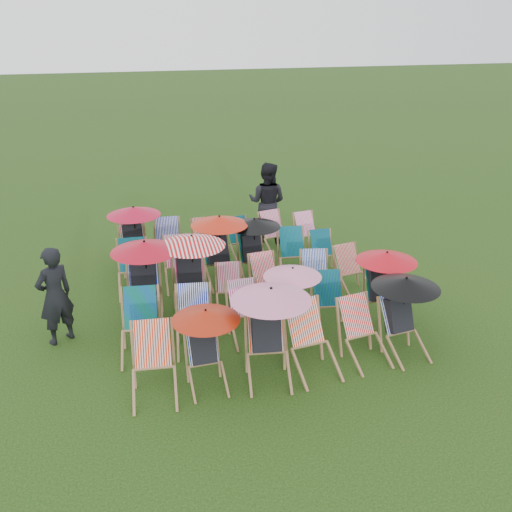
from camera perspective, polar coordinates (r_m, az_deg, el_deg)
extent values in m
plane|color=black|center=(10.79, -0.53, -5.06)|extent=(100.00, 100.00, 0.00)
cube|color=red|center=(8.47, -10.32, -8.61)|extent=(0.55, 0.43, 0.62)
cube|color=#061B8D|center=(8.56, -5.40, -8.79)|extent=(0.45, 0.33, 0.52)
cube|color=black|center=(8.53, -5.34, -8.95)|extent=(0.37, 0.39, 0.54)
sphere|color=tan|center=(8.46, -5.53, -6.99)|extent=(0.19, 0.19, 0.19)
cylinder|color=black|center=(8.38, -4.98, -7.63)|extent=(0.03, 0.03, 0.63)
cone|color=#A31E09|center=(8.24, -5.05, -5.89)|extent=(1.00, 1.00, 0.15)
cube|color=red|center=(8.68, 0.95, -7.33)|extent=(0.57, 0.45, 0.62)
cube|color=black|center=(8.63, 1.00, -7.51)|extent=(0.49, 0.51, 0.65)
sphere|color=tan|center=(8.56, 0.92, -5.17)|extent=(0.23, 0.23, 0.23)
cylinder|color=black|center=(8.46, 1.49, -5.95)|extent=(0.03, 0.03, 0.76)
cone|color=pink|center=(8.30, 1.52, -3.84)|extent=(1.20, 1.20, 0.19)
cube|color=red|center=(8.87, 4.87, -6.56)|extent=(0.58, 0.46, 0.64)
cube|color=red|center=(9.26, 9.99, -5.86)|extent=(0.55, 0.44, 0.59)
cube|color=#071491|center=(9.52, 13.84, -5.58)|extent=(0.52, 0.41, 0.56)
cube|color=black|center=(9.49, 14.01, -5.71)|extent=(0.45, 0.46, 0.59)
sphere|color=tan|center=(9.42, 13.84, -3.80)|extent=(0.21, 0.21, 0.21)
cylinder|color=black|center=(9.38, 14.59, -4.34)|extent=(0.03, 0.03, 0.69)
cone|color=black|center=(9.24, 14.78, -2.60)|extent=(1.08, 1.08, 0.17)
cube|color=#096130|center=(9.45, -11.50, -5.10)|extent=(0.57, 0.45, 0.63)
cube|color=#071896|center=(9.51, -6.26, -4.74)|extent=(0.55, 0.43, 0.60)
cube|color=#CA2885|center=(9.73, -1.31, -4.18)|extent=(0.49, 0.36, 0.57)
cube|color=red|center=(9.86, 3.19, -4.23)|extent=(0.45, 0.35, 0.51)
cube|color=black|center=(9.82, 3.25, -4.35)|extent=(0.39, 0.40, 0.54)
sphere|color=tan|center=(9.77, 3.17, -2.65)|extent=(0.19, 0.19, 0.19)
cylinder|color=black|center=(9.70, 3.64, -3.17)|extent=(0.03, 0.03, 0.63)
cone|color=pink|center=(9.57, 3.68, -1.64)|extent=(0.98, 0.98, 0.15)
cube|color=#0A6D35|center=(10.11, 7.15, -3.22)|extent=(0.53, 0.42, 0.57)
cube|color=#085E28|center=(10.46, 12.24, -2.76)|extent=(0.52, 0.43, 0.56)
cube|color=black|center=(10.42, 12.31, -2.88)|extent=(0.46, 0.47, 0.58)
sphere|color=tan|center=(10.38, 12.31, -1.13)|extent=(0.20, 0.20, 0.20)
cylinder|color=black|center=(10.30, 12.80, -1.67)|extent=(0.03, 0.03, 0.68)
cone|color=red|center=(10.17, 12.95, -0.07)|extent=(1.07, 1.07, 0.17)
cube|color=#0816AF|center=(10.51, -11.18, -2.10)|extent=(0.56, 0.43, 0.62)
cube|color=black|center=(10.46, -11.18, -2.23)|extent=(0.48, 0.49, 0.65)
sphere|color=tan|center=(10.42, -11.31, -0.27)|extent=(0.23, 0.23, 0.23)
cylinder|color=black|center=(10.30, -10.95, -0.86)|extent=(0.03, 0.03, 0.76)
cone|color=#B00A1B|center=(10.17, -11.09, 0.94)|extent=(1.20, 1.20, 0.19)
cube|color=#E62E64|center=(10.60, -6.71, -1.54)|extent=(0.55, 0.42, 0.63)
cube|color=black|center=(10.55, -6.68, -1.67)|extent=(0.47, 0.48, 0.66)
sphere|color=tan|center=(10.51, -6.82, 0.30)|extent=(0.23, 0.23, 0.23)
cylinder|color=black|center=(10.40, -6.37, -0.28)|extent=(0.03, 0.03, 0.77)
cone|color=red|center=(10.26, -6.45, 1.53)|extent=(1.21, 1.21, 0.19)
cube|color=#CB2855|center=(10.64, -2.74, -2.12)|extent=(0.46, 0.37, 0.51)
cube|color=red|center=(10.91, 0.74, -1.18)|extent=(0.49, 0.38, 0.54)
cube|color=#071E94|center=(11.09, 5.86, -0.86)|extent=(0.52, 0.42, 0.55)
cube|color=red|center=(11.44, 9.13, -0.29)|extent=(0.51, 0.41, 0.55)
cube|color=#085E28|center=(11.58, -12.26, 0.13)|extent=(0.53, 0.40, 0.61)
cube|color=#D42A6E|center=(11.65, -7.80, 0.53)|extent=(0.52, 0.39, 0.60)
cube|color=#096139|center=(11.71, -4.04, 0.82)|extent=(0.54, 0.42, 0.60)
cube|color=black|center=(11.66, -3.96, 0.73)|extent=(0.46, 0.48, 0.63)
sphere|color=tan|center=(11.63, -4.16, 2.42)|extent=(0.22, 0.22, 0.22)
cylinder|color=black|center=(11.54, -3.64, 1.98)|extent=(0.03, 0.03, 0.74)
cone|color=red|center=(11.42, -3.68, 3.55)|extent=(1.16, 1.16, 0.18)
cube|color=#0A692E|center=(11.84, -0.54, 0.89)|extent=(0.47, 0.35, 0.55)
cube|color=black|center=(11.80, -0.48, 0.80)|extent=(0.39, 0.40, 0.58)
sphere|color=tan|center=(11.78, -0.60, 2.35)|extent=(0.20, 0.20, 0.20)
cylinder|color=black|center=(11.69, -0.16, 1.93)|extent=(0.03, 0.03, 0.68)
cone|color=black|center=(11.58, -0.16, 3.36)|extent=(1.07, 1.07, 0.17)
cube|color=#0B7545|center=(12.06, 3.57, 1.44)|extent=(0.53, 0.41, 0.59)
cube|color=#095F2B|center=(12.27, 6.52, 1.33)|extent=(0.45, 0.33, 0.52)
cube|color=red|center=(12.61, -12.25, 1.92)|extent=(0.51, 0.39, 0.59)
cube|color=black|center=(12.56, -12.23, 1.84)|extent=(0.43, 0.45, 0.62)
sphere|color=tan|center=(12.55, -12.40, 3.38)|extent=(0.22, 0.22, 0.22)
cylinder|color=black|center=(12.43, -12.03, 2.98)|extent=(0.03, 0.03, 0.72)
cone|color=#B60A28|center=(12.33, -12.15, 4.42)|extent=(1.13, 1.13, 0.17)
cube|color=#06118D|center=(12.75, -8.87, 2.43)|extent=(0.53, 0.41, 0.59)
cube|color=red|center=(12.85, -5.24, 2.54)|extent=(0.46, 0.34, 0.54)
cube|color=#096639|center=(12.87, -1.84, 2.65)|extent=(0.51, 0.41, 0.54)
cube|color=#DB2B64|center=(13.18, 1.56, 3.27)|extent=(0.54, 0.44, 0.57)
cube|color=#FA328E|center=(13.34, 4.92, 3.24)|extent=(0.48, 0.38, 0.52)
imported|color=black|center=(9.87, -19.47, -3.77)|extent=(0.74, 0.68, 1.69)
imported|color=black|center=(13.64, 1.12, 5.42)|extent=(1.18, 1.11, 1.92)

